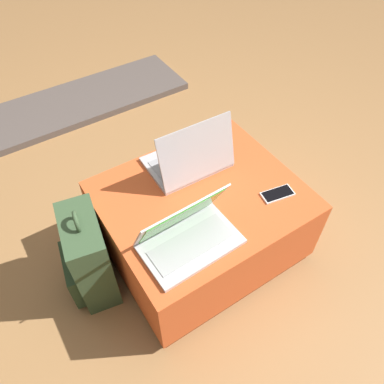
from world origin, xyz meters
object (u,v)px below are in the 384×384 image
(cell_phone, at_px, (278,194))
(backpack, at_px, (88,258))
(laptop_far, at_px, (190,159))
(laptop_near, at_px, (187,234))

(cell_phone, xyz_separation_m, backpack, (-0.78, 0.27, -0.19))
(cell_phone, bearing_deg, backpack, 81.57)
(backpack, bearing_deg, laptop_far, 107.60)
(laptop_near, relative_size, laptop_far, 1.04)
(cell_phone, relative_size, backpack, 0.29)
(cell_phone, bearing_deg, laptop_far, 43.87)
(laptop_far, height_order, backpack, laptop_far)
(cell_phone, distance_m, backpack, 0.85)
(laptop_far, xyz_separation_m, backpack, (-0.56, -0.07, -0.24))
(laptop_far, bearing_deg, backpack, 8.77)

